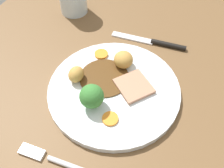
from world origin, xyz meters
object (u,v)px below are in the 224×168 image
Objects in this scene: roast_potato_left at (76,74)px; carrot_coin_back at (110,119)px; meat_slice_main at (134,86)px; carrot_coin_front at (101,54)px; broccoli_floret at (92,96)px; knife at (155,42)px; dinner_plate at (112,89)px; fork at (57,161)px; roast_potato_right at (123,60)px.

carrot_coin_back is at bearing -120.78° from roast_potato_left.
meat_slice_main is 11.60cm from carrot_coin_front.
broccoli_floret is at bearing 141.06° from meat_slice_main.
knife is at bearing -2.59° from carrot_coin_back.
meat_slice_main is 2.22× the size of carrot_coin_front.
meat_slice_main is at bearing 86.56° from knife.
roast_potato_left is at bearing 97.66° from dinner_plate.
dinner_plate is 4.02× the size of meat_slice_main.
roast_potato_left reaches higher than meat_slice_main.
fork is 35.95cm from knife.
roast_potato_left is 0.88× the size of roast_potato_right.
fork is (-16.72, -4.91, -2.62)cm from roast_potato_left.
carrot_coin_back reaches higher than knife.
knife is at bearing -31.51° from roast_potato_left.
carrot_coin_front is at bearing -86.03° from fork.
dinner_plate is at bearing -101.91° from fork.
roast_potato_left is at bearing 103.01° from meat_slice_main.
roast_potato_right is at bearing 1.36° from dinner_plate.
broccoli_floret is at bearing 72.06° from knife.
carrot_coin_back is 5.38cm from broccoli_floret.
roast_potato_left is 12.07cm from carrot_coin_back.
knife is at bearing -13.50° from broccoli_floret.
meat_slice_main is at bearing -76.99° from roast_potato_left.
fork is at bearing 171.41° from dinner_plate.
roast_potato_left is 17.63cm from fork.
carrot_coin_back is at bearing -159.24° from dinner_plate.
dinner_plate reaches higher than knife.
carrot_coin_front is at bearing 38.14° from dinner_plate.
dinner_plate is 17.95cm from fork.
carrot_coin_back is at bearing 82.97° from knife.
meat_slice_main is at bearing -112.58° from fork.
meat_slice_main is at bearing -138.91° from roast_potato_right.
meat_slice_main is 0.44× the size of fork.
roast_potato_right is at bearing -7.38° from broccoli_floret.
roast_potato_left is at bearing 135.61° from roast_potato_right.
roast_potato_right is 24.61cm from fork.
carrot_coin_back is at bearing -149.58° from carrot_coin_front.
meat_slice_main reaches higher than carrot_coin_front.
knife is (23.15, -5.56, -3.74)cm from broccoli_floret.
roast_potato_left reaches higher than knife.
broccoli_floret is at bearing 172.62° from roast_potato_right.
fork is at bearing 75.12° from knife.
knife is (10.09, -9.74, -1.23)cm from carrot_coin_front.
carrot_coin_back is 0.20× the size of fork.
knife is (18.63, -11.42, -2.56)cm from roast_potato_left.
broccoli_floret is (-4.52, -5.86, 1.19)cm from roast_potato_left.
carrot_coin_front is 25.51cm from fork.
broccoli_floret is at bearing -97.79° from fork.
fork is (-19.43, 6.79, -1.41)cm from meat_slice_main.
meat_slice_main is at bearing -8.98° from carrot_coin_back.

